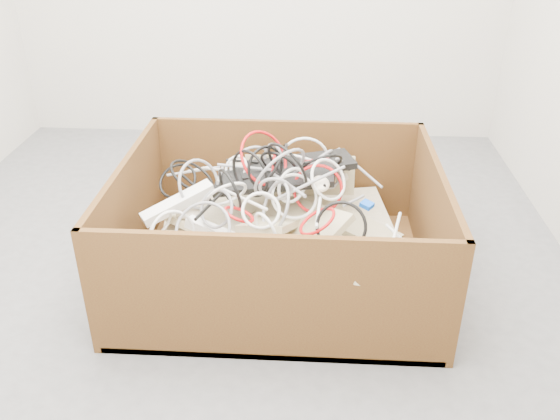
# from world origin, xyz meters

# --- Properties ---
(ground) EXTENTS (3.00, 3.00, 0.00)m
(ground) POSITION_xyz_m (0.00, 0.00, 0.00)
(ground) COLOR #525355
(ground) RESTS_ON ground
(cardboard_box) EXTENTS (1.25, 1.04, 0.51)m
(cardboard_box) POSITION_xyz_m (0.21, -0.13, 0.13)
(cardboard_box) COLOR #432310
(cardboard_box) RESTS_ON ground
(keyboard_pile) EXTENTS (0.98, 0.94, 0.35)m
(keyboard_pile) POSITION_xyz_m (0.28, -0.09, 0.27)
(keyboard_pile) COLOR tan
(keyboard_pile) RESTS_ON cardboard_box
(mice_scatter) EXTENTS (0.73, 0.83, 0.21)m
(mice_scatter) POSITION_xyz_m (0.23, -0.15, 0.34)
(mice_scatter) COLOR beige
(mice_scatter) RESTS_ON keyboard_pile
(power_strip_left) EXTENTS (0.27, 0.21, 0.12)m
(power_strip_left) POSITION_xyz_m (-0.16, -0.21, 0.37)
(power_strip_left) COLOR white
(power_strip_left) RESTS_ON keyboard_pile
(power_strip_right) EXTENTS (0.25, 0.13, 0.08)m
(power_strip_right) POSITION_xyz_m (0.01, -0.33, 0.32)
(power_strip_right) COLOR white
(power_strip_right) RESTS_ON keyboard_pile
(vga_plug) EXTENTS (0.06, 0.06, 0.03)m
(vga_plug) POSITION_xyz_m (0.57, -0.16, 0.36)
(vga_plug) COLOR blue
(vga_plug) RESTS_ON keyboard_pile
(cable_tangle) EXTENTS (1.02, 0.82, 0.40)m
(cable_tangle) POSITION_xyz_m (0.19, -0.10, 0.42)
(cable_tangle) COLOR silver
(cable_tangle) RESTS_ON keyboard_pile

